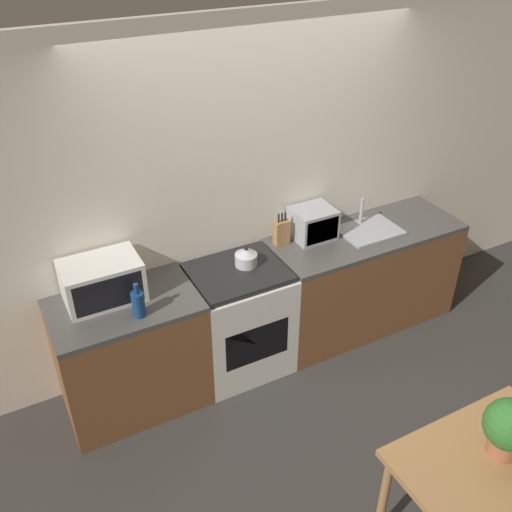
# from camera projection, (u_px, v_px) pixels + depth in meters

# --- Properties ---
(ground_plane) EXTENTS (16.00, 16.00, 0.00)m
(ground_plane) POSITION_uv_depth(u_px,v_px,m) (331.00, 421.00, 4.10)
(ground_plane) COLOR #33302D
(wall_back) EXTENTS (10.00, 0.06, 2.60)m
(wall_back) POSITION_uv_depth(u_px,v_px,m) (254.00, 193.00, 4.28)
(wall_back) COLOR silver
(wall_back) RESTS_ON ground_plane
(counter_left_run) EXTENTS (0.99, 0.62, 0.90)m
(counter_left_run) POSITION_uv_depth(u_px,v_px,m) (131.00, 354.00, 4.03)
(counter_left_run) COLOR brown
(counter_left_run) RESTS_ON ground_plane
(counter_right_run) EXTENTS (1.61, 0.62, 0.90)m
(counter_right_run) POSITION_uv_depth(u_px,v_px,m) (362.00, 278.00, 4.82)
(counter_right_run) COLOR brown
(counter_right_run) RESTS_ON ground_plane
(stove_range) EXTENTS (0.71, 0.62, 0.90)m
(stove_range) POSITION_uv_depth(u_px,v_px,m) (239.00, 319.00, 4.36)
(stove_range) COLOR silver
(stove_range) RESTS_ON ground_plane
(kettle) EXTENTS (0.16, 0.16, 0.16)m
(kettle) POSITION_uv_depth(u_px,v_px,m) (246.00, 257.00, 4.14)
(kettle) COLOR #B7B7BC
(kettle) RESTS_ON stove_range
(microwave) EXTENTS (0.51, 0.34, 0.29)m
(microwave) POSITION_uv_depth(u_px,v_px,m) (102.00, 281.00, 3.76)
(microwave) COLOR silver
(microwave) RESTS_ON counter_left_run
(bottle) EXTENTS (0.09, 0.09, 0.25)m
(bottle) POSITION_uv_depth(u_px,v_px,m) (138.00, 304.00, 3.63)
(bottle) COLOR navy
(bottle) RESTS_ON counter_left_run
(knife_block) EXTENTS (0.12, 0.07, 0.27)m
(knife_block) POSITION_uv_depth(u_px,v_px,m) (282.00, 232.00, 4.37)
(knife_block) COLOR #9E7042
(knife_block) RESTS_ON counter_right_run
(toaster_oven) EXTENTS (0.32, 0.28, 0.25)m
(toaster_oven) POSITION_uv_depth(u_px,v_px,m) (313.00, 223.00, 4.45)
(toaster_oven) COLOR #999BA0
(toaster_oven) RESTS_ON counter_right_run
(sink_basin) EXTENTS (0.48, 0.36, 0.24)m
(sink_basin) POSITION_uv_depth(u_px,v_px,m) (369.00, 230.00, 4.58)
(sink_basin) COLOR #999BA0
(sink_basin) RESTS_ON counter_right_run
(dining_table) EXTENTS (0.99, 0.77, 0.74)m
(dining_table) POSITION_uv_depth(u_px,v_px,m) (496.00, 478.00, 2.95)
(dining_table) COLOR #9E7042
(dining_table) RESTS_ON ground_plane
(potted_plant) EXTENTS (0.27, 0.27, 0.34)m
(potted_plant) POSITION_uv_depth(u_px,v_px,m) (509.00, 427.00, 2.88)
(potted_plant) COLOR #9E5B3D
(potted_plant) RESTS_ON dining_table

